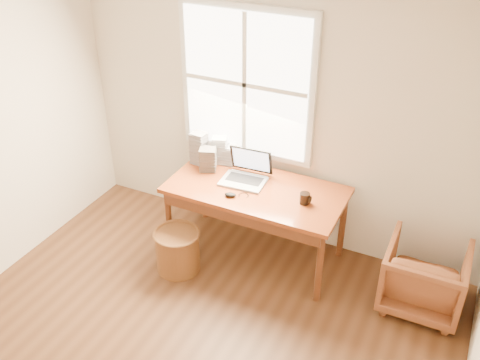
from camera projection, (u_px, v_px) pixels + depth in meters
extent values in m
cube|color=white|center=(102.00, 35.00, 2.45)|extent=(4.00, 4.50, 0.02)
cube|color=beige|center=(278.00, 113.00, 4.87)|extent=(4.00, 0.02, 2.60)
cube|color=silver|center=(246.00, 83.00, 4.82)|extent=(1.32, 0.05, 1.42)
cube|color=white|center=(245.00, 84.00, 4.80)|extent=(1.20, 0.02, 1.30)
cube|color=silver|center=(245.00, 85.00, 4.79)|extent=(0.04, 0.02, 1.30)
cube|color=silver|center=(245.00, 85.00, 4.79)|extent=(1.20, 0.02, 0.04)
cube|color=brown|center=(256.00, 190.00, 4.82)|extent=(1.60, 0.80, 0.04)
imported|color=brown|center=(424.00, 277.00, 4.47)|extent=(0.65, 0.67, 0.60)
cylinder|color=brown|center=(178.00, 251.00, 4.91)|extent=(0.50, 0.50, 0.40)
ellipsoid|color=black|center=(230.00, 195.00, 4.68)|extent=(0.11, 0.08, 0.03)
cylinder|color=black|center=(305.00, 198.00, 4.58)|extent=(0.10, 0.10, 0.10)
cube|color=silver|center=(220.00, 150.00, 5.14)|extent=(0.17, 0.16, 0.27)
cube|color=#232328|center=(208.00, 160.00, 5.02)|extent=(0.18, 0.17, 0.23)
cube|color=#A6A8B4|center=(199.00, 148.00, 5.12)|extent=(0.15, 0.14, 0.32)
cube|color=silver|center=(228.00, 155.00, 5.15)|extent=(0.16, 0.15, 0.19)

